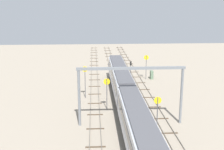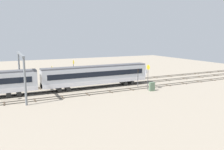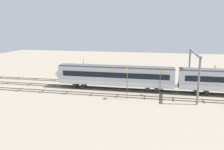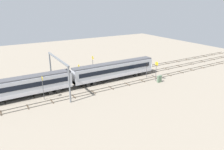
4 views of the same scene
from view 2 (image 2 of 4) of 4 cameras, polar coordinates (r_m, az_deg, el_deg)
The scene contains 10 objects.
ground_plane at distance 49.28m, azimuth -8.12°, elevation -3.62°, with size 140.14×140.14×0.00m, color gray.
track_near_foreground at distance 44.85m, azimuth -6.26°, elevation -4.82°, with size 124.14×2.40×0.16m.
track_with_train at distance 49.26m, azimuth -8.12°, elevation -3.54°, with size 124.14×2.40×0.16m.
track_middle at distance 53.74m, azimuth -9.68°, elevation -2.48°, with size 124.14×2.40×0.16m.
overhead_gantry at distance 46.02m, azimuth -22.08°, elevation 2.41°, with size 0.40×14.73×8.21m.
speed_sign_mid_trackside at distance 54.81m, azimuth -9.74°, elevation 1.70°, with size 0.14×1.00×5.78m.
speed_sign_far_trackside at distance 48.40m, azimuth 9.13°, elevation 0.47°, with size 0.14×1.05×5.41m.
speed_sign_distant_end at distance 50.12m, azimuth -14.95°, elevation 0.27°, with size 0.14×1.02×5.02m.
signal_light_trackside_approach at distance 51.20m, azimuth 6.60°, elevation 0.03°, with size 0.31×0.32×4.15m.
relay_cabinet at distance 47.93m, azimuth 10.08°, elevation -2.91°, with size 1.20×0.60×1.86m.
Camera 2 is at (-14.33, -45.80, 11.20)m, focal length 36.03 mm.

